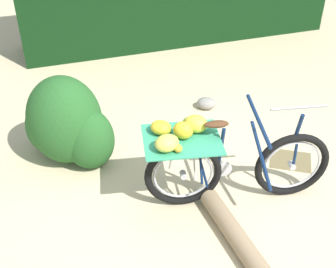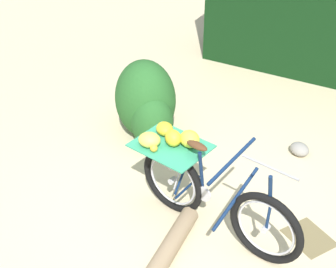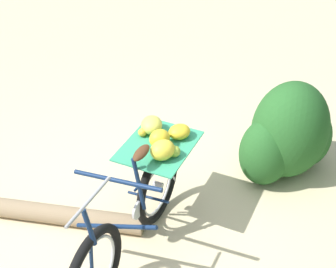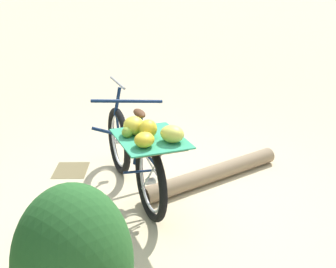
{
  "view_description": "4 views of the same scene",
  "coord_description": "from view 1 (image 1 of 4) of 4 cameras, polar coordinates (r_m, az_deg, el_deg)",
  "views": [
    {
      "loc": [
        -0.31,
        3.13,
        3.1
      ],
      "look_at": [
        0.42,
        -0.01,
        0.79
      ],
      "focal_mm": 48.0,
      "sensor_mm": 36.0,
      "label": 1
    },
    {
      "loc": [
        -3.03,
        1.99,
        3.5
      ],
      "look_at": [
        0.4,
        -0.01,
        0.83
      ],
      "focal_mm": 53.52,
      "sensor_mm": 36.0,
      "label": 2
    },
    {
      "loc": [
        -2.0,
        -2.41,
        3.24
      ],
      "look_at": [
        0.43,
        0.05,
        0.81
      ],
      "focal_mm": 54.04,
      "sensor_mm": 36.0,
      "label": 3
    },
    {
      "loc": [
        3.88,
        0.12,
        2.15
      ],
      "look_at": [
        0.25,
        0.17,
        0.8
      ],
      "focal_mm": 48.68,
      "sensor_mm": 36.0,
      "label": 4
    }
  ],
  "objects": [
    {
      "name": "shrub_cluster",
      "position": [
        4.82,
        -12.72,
        1.09
      ],
      "size": [
        1.04,
        0.71,
        0.99
      ],
      "color": "#235623",
      "rests_on": "ground_plane"
    },
    {
      "name": "ground_plane",
      "position": [
        4.42,
        5.38,
        -9.18
      ],
      "size": [
        60.0,
        60.0,
        0.0
      ],
      "primitive_type": "plane",
      "color": "beige"
    },
    {
      "name": "leaf_litter_patch",
      "position": [
        5.11,
        15.28,
        -3.22
      ],
      "size": [
        0.44,
        0.36,
        0.01
      ],
      "primitive_type": "cube",
      "color": "olive",
      "rests_on": "ground_plane"
    },
    {
      "name": "fallen_log",
      "position": [
        3.91,
        10.98,
        -15.82
      ],
      "size": [
        1.13,
        1.5,
        0.17
      ],
      "primitive_type": "cylinder",
      "rotation": [
        0.0,
        1.57,
        -0.96
      ],
      "color": "#937A5B",
      "rests_on": "ground_plane"
    },
    {
      "name": "path_stone",
      "position": [
        5.79,
        4.89,
        3.92
      ],
      "size": [
        0.24,
        0.2,
        0.15
      ],
      "primitive_type": "ellipsoid",
      "color": "gray",
      "rests_on": "ground_plane"
    },
    {
      "name": "bicycle",
      "position": [
        4.18,
        7.22,
        -3.35
      ],
      "size": [
        1.77,
        0.97,
        1.03
      ],
      "rotation": [
        0.0,
        0.0,
        -2.78
      ],
      "color": "black",
      "rests_on": "ground_plane"
    }
  ]
}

